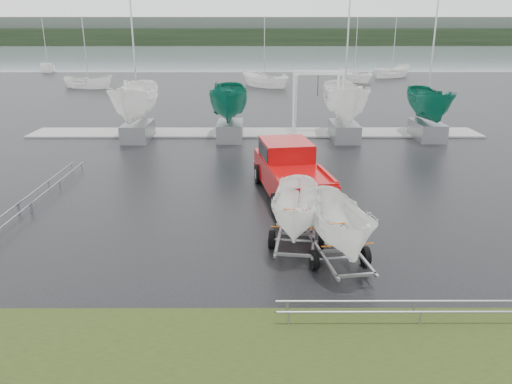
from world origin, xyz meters
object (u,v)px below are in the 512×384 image
Objects in this scene: trailer_hitched at (342,186)px; trailer_parked at (298,174)px; boat_hoist at (318,94)px; pickup_truck at (290,169)px.

trailer_parked is (-1.15, 1.28, -0.01)m from trailer_hitched.
boat_hoist is at bearing 89.10° from trailer_parked.
pickup_truck is at bearing -101.74° from boat_hoist.
pickup_truck is 5.61m from trailer_parked.
trailer_hitched is 1.72m from trailer_parked.
trailer_hitched is at bearing -40.21° from trailer_parked.
boat_hoist is at bearing 69.48° from pickup_truck.
pickup_truck is 1.48× the size of trailer_parked.
trailer_hitched is 19.56m from boat_hoist.
trailer_parked is (-0.11, -5.44, 1.37)m from pickup_truck.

